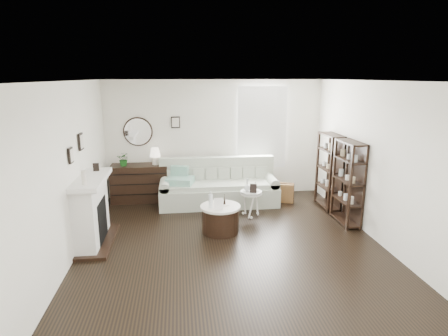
{
  "coord_description": "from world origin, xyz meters",
  "views": [
    {
      "loc": [
        -0.83,
        -5.84,
        2.77
      ],
      "look_at": [
        -0.02,
        0.8,
        1.12
      ],
      "focal_mm": 30.0,
      "sensor_mm": 36.0,
      "label": 1
    }
  ],
  "objects": [
    {
      "name": "room",
      "position": [
        0.73,
        2.7,
        1.6
      ],
      "size": [
        5.5,
        5.5,
        5.5
      ],
      "color": "black",
      "rests_on": "ground"
    },
    {
      "name": "fireplace",
      "position": [
        -2.32,
        0.3,
        0.54
      ],
      "size": [
        0.5,
        1.4,
        1.84
      ],
      "color": "white",
      "rests_on": "ground"
    },
    {
      "name": "shelf_unit_far",
      "position": [
        2.33,
        1.55,
        0.8
      ],
      "size": [
        0.3,
        0.8,
        1.6
      ],
      "color": "black",
      "rests_on": "ground"
    },
    {
      "name": "shelf_unit_near",
      "position": [
        2.33,
        0.65,
        0.8
      ],
      "size": [
        0.3,
        0.8,
        1.6
      ],
      "color": "black",
      "rests_on": "ground"
    },
    {
      "name": "sofa",
      "position": [
        0.0,
        2.08,
        0.33
      ],
      "size": [
        2.58,
        0.89,
        1.0
      ],
      "color": "#B7C0AB",
      "rests_on": "ground"
    },
    {
      "name": "quilt",
      "position": [
        -0.84,
        1.95,
        0.59
      ],
      "size": [
        0.65,
        0.58,
        0.14
      ],
      "primitive_type": "cube",
      "rotation": [
        0.0,
        0.0,
        -0.26
      ],
      "color": "#258967",
      "rests_on": "sofa"
    },
    {
      "name": "suitcase",
      "position": [
        1.39,
        2.04,
        0.21
      ],
      "size": [
        0.67,
        0.41,
        0.42
      ],
      "primitive_type": "cube",
      "rotation": [
        0.0,
        0.0,
        -0.33
      ],
      "color": "olive",
      "rests_on": "ground"
    },
    {
      "name": "dresser",
      "position": [
        -1.74,
        2.47,
        0.42
      ],
      "size": [
        1.26,
        0.54,
        0.84
      ],
      "color": "black",
      "rests_on": "ground"
    },
    {
      "name": "table_lamp",
      "position": [
        -1.37,
        2.47,
        1.03
      ],
      "size": [
        0.3,
        0.3,
        0.38
      ],
      "primitive_type": null,
      "rotation": [
        0.0,
        0.0,
        -0.29
      ],
      "color": "white",
      "rests_on": "dresser"
    },
    {
      "name": "potted_plant",
      "position": [
        -2.05,
        2.42,
        0.99
      ],
      "size": [
        0.3,
        0.27,
        0.3
      ],
      "primitive_type": "imported",
      "rotation": [
        0.0,
        0.0,
        -0.12
      ],
      "color": "#164E17",
      "rests_on": "dresser"
    },
    {
      "name": "drum_table",
      "position": [
        -0.13,
        0.48,
        0.26
      ],
      "size": [
        0.72,
        0.72,
        0.5
      ],
      "rotation": [
        0.0,
        0.0,
        0.24
      ],
      "color": "black",
      "rests_on": "ground"
    },
    {
      "name": "pedestal_table",
      "position": [
        0.57,
        1.21,
        0.48
      ],
      "size": [
        0.44,
        0.44,
        0.53
      ],
      "rotation": [
        0.0,
        0.0,
        -0.12
      ],
      "color": "white",
      "rests_on": "ground"
    },
    {
      "name": "eiffel_drum",
      "position": [
        -0.05,
        0.53,
        0.59
      ],
      "size": [
        0.13,
        0.13,
        0.18
      ],
      "primitive_type": null,
      "rotation": [
        0.0,
        0.0,
        0.26
      ],
      "color": "black",
      "rests_on": "drum_table"
    },
    {
      "name": "bottle_drum",
      "position": [
        -0.31,
        0.4,
        0.66
      ],
      "size": [
        0.07,
        0.07,
        0.31
      ],
      "primitive_type": "cylinder",
      "color": "silver",
      "rests_on": "drum_table"
    },
    {
      "name": "card_frame_drum",
      "position": [
        -0.18,
        0.3,
        0.61
      ],
      "size": [
        0.16,
        0.07,
        0.2
      ],
      "primitive_type": "cube",
      "rotation": [
        -0.21,
        0.0,
        0.07
      ],
      "color": "white",
      "rests_on": "drum_table"
    },
    {
      "name": "eiffel_ped",
      "position": [
        0.66,
        1.24,
        0.61
      ],
      "size": [
        0.11,
        0.11,
        0.16
      ],
      "primitive_type": null,
      "rotation": [
        0.0,
        0.0,
        -0.16
      ],
      "color": "black",
      "rests_on": "pedestal_table"
    },
    {
      "name": "flask_ped",
      "position": [
        0.5,
        1.23,
        0.66
      ],
      "size": [
        0.14,
        0.14,
        0.26
      ],
      "primitive_type": null,
      "color": "silver",
      "rests_on": "pedestal_table"
    },
    {
      "name": "card_frame_ped",
      "position": [
        0.59,
        1.09,
        0.62
      ],
      "size": [
        0.14,
        0.08,
        0.18
      ],
      "primitive_type": "cube",
      "rotation": [
        -0.21,
        0.0,
        -0.25
      ],
      "color": "black",
      "rests_on": "pedestal_table"
    }
  ]
}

